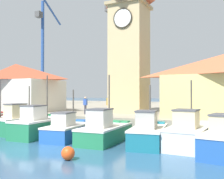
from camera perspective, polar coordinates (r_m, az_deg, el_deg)
ground_plane at (r=15.89m, az=-15.55°, el=-12.28°), size 300.00×300.00×0.00m
quay_wharf at (r=40.18m, az=10.93°, el=-4.47°), size 120.00×40.00×1.23m
fishing_boat_left_inner at (r=22.14m, az=-18.86°, el=-6.89°), size 2.23×4.74×3.77m
fishing_boat_mid_left at (r=20.06m, az=-15.18°, el=-7.54°), size 2.22×5.21×4.53m
fishing_boat_center at (r=18.54m, az=-9.36°, el=-8.59°), size 2.45×4.89×3.43m
fishing_boat_mid_right at (r=17.23m, az=-1.59°, el=-8.96°), size 2.30×5.15×4.42m
fishing_boat_right_inner at (r=16.22m, az=7.96°, el=-9.43°), size 2.50×4.66×3.69m
fishing_boat_right_outer at (r=16.06m, az=16.45°, el=-9.31°), size 2.31×4.70×3.96m
clock_tower at (r=26.70m, az=3.81°, el=10.74°), size 3.78×3.78×15.41m
warehouse_left at (r=31.60m, az=-20.25°, el=0.61°), size 10.31×6.07×5.28m
port_crane_near at (r=48.82m, az=-14.80°, el=5.48°), size 2.17×8.26×19.37m
port_crane_far at (r=43.70m, az=0.71°, el=6.06°), size 3.50×8.28×18.41m
mooring_buoy at (r=12.90m, az=-9.55°, el=-13.53°), size 0.65×0.65×0.65m
dock_worker_near_tower at (r=24.31m, az=-5.83°, el=-3.40°), size 0.34×0.22×1.62m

